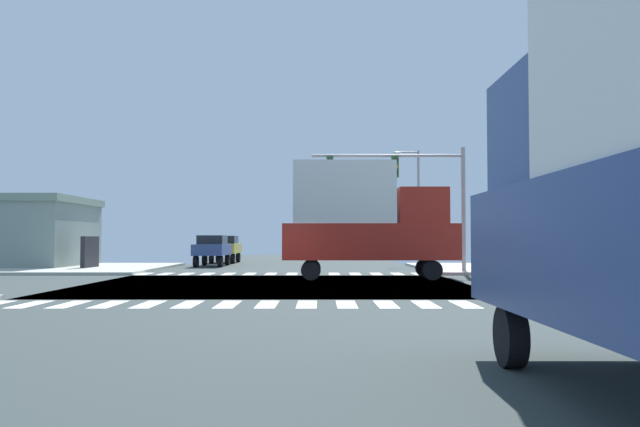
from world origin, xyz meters
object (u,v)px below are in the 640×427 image
object	(u,v)px
street_lamp	(415,196)
sedan_nearside_1	(213,248)
sedan_farside_2	(226,247)
box_truck_leading_2	(365,217)
traffic_signal_mast	(403,180)

from	to	relation	value
street_lamp	sedan_nearside_1	xyz separation A→B (m)	(-12.85, -3.27, -3.42)
sedan_farside_2	box_truck_leading_2	bearing A→B (deg)	114.85
street_lamp	sedan_farside_2	size ratio (longest dim) A/B	1.75
traffic_signal_mast	box_truck_leading_2	size ratio (longest dim) A/B	1.02
street_lamp	box_truck_leading_2	world-z (taller)	street_lamp
sedan_nearside_1	sedan_farside_2	world-z (taller)	same
sedan_nearside_1	box_truck_leading_2	bearing A→B (deg)	123.53
street_lamp	box_truck_leading_2	size ratio (longest dim) A/B	1.05
box_truck_leading_2	street_lamp	bearing A→B (deg)	164.55
traffic_signal_mast	street_lamp	world-z (taller)	street_lamp
traffic_signal_mast	street_lamp	xyz separation A→B (m)	(2.32, 12.02, 0.03)
sedan_nearside_1	box_truck_leading_2	distance (m)	15.34
traffic_signal_mast	sedan_farside_2	distance (m)	18.03
sedan_farside_2	traffic_signal_mast	bearing A→B (deg)	126.48
traffic_signal_mast	sedan_farside_2	world-z (taller)	traffic_signal_mast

